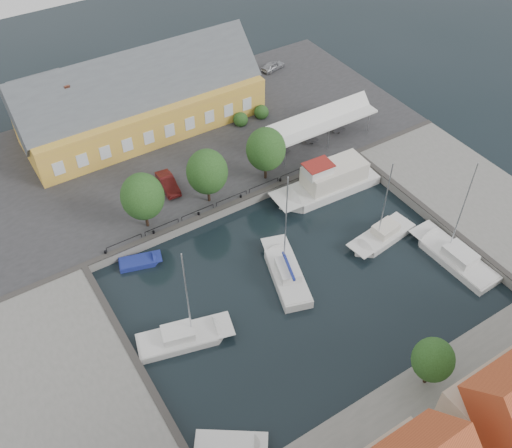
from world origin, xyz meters
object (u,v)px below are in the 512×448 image
at_px(car_silver, 273,66).
at_px(car_red, 168,183).
at_px(trawler, 329,183).
at_px(launch_sw, 229,446).
at_px(west_boat_c, 183,339).
at_px(center_sailboat, 286,275).
at_px(east_boat_c, 455,259).
at_px(warehouse, 136,102).
at_px(tent_canopy, 320,121).
at_px(launch_nw, 140,263).
at_px(east_boat_b, 382,237).

distance_m(car_silver, car_red, 27.82).
bearing_deg(trawler, launch_sw, -141.11).
bearing_deg(car_red, west_boat_c, -107.41).
bearing_deg(center_sailboat, west_boat_c, -174.35).
relative_size(trawler, west_boat_c, 1.13).
relative_size(center_sailboat, west_boat_c, 1.08).
relative_size(car_silver, east_boat_c, 0.30).
bearing_deg(warehouse, tent_canopy, -39.86).
height_order(warehouse, west_boat_c, warehouse).
height_order(tent_canopy, launch_nw, tent_canopy).
bearing_deg(launch_nw, warehouse, 65.68).
height_order(car_silver, car_red, car_red).
bearing_deg(car_silver, east_boat_c, 162.00).
bearing_deg(launch_nw, west_boat_c, -92.73).
bearing_deg(east_boat_c, trawler, 105.10).
height_order(east_boat_b, east_boat_c, east_boat_c).
bearing_deg(east_boat_c, east_boat_b, 123.43).
bearing_deg(car_red, east_boat_b, -43.67).
bearing_deg(tent_canopy, launch_nw, -167.10).
bearing_deg(center_sailboat, car_red, 104.20).
bearing_deg(car_red, car_silver, 37.99).
xyz_separation_m(car_silver, center_sailboat, (-19.24, -31.42, -1.25)).
height_order(car_red, trawler, trawler).
xyz_separation_m(car_silver, west_boat_c, (-30.62, -32.55, -1.35)).
distance_m(warehouse, center_sailboat, 28.97).
relative_size(tent_canopy, trawler, 1.11).
bearing_deg(east_boat_c, car_silver, 83.56).
height_order(trawler, east_boat_b, east_boat_b).
distance_m(center_sailboat, launch_sw, 16.97).
xyz_separation_m(warehouse, trawler, (12.93, -20.77, -3.41)).
relative_size(warehouse, tent_canopy, 2.04).
bearing_deg(launch_sw, west_boat_c, 82.45).
bearing_deg(east_boat_b, launch_nw, 155.77).
bearing_deg(tent_canopy, launch_sw, -136.43).
xyz_separation_m(east_boat_b, west_boat_c, (-22.34, -0.21, -0.00)).
xyz_separation_m(car_silver, car_red, (-23.37, -15.10, 0.08)).
bearing_deg(trawler, launch_nw, 177.18).
bearing_deg(launch_nw, car_red, 47.59).
relative_size(car_silver, launch_sw, 0.65).
relative_size(car_red, launch_sw, 0.76).
bearing_deg(car_red, warehouse, 85.27).
relative_size(car_red, trawler, 0.34).
bearing_deg(launch_nw, east_boat_b, -24.23).
relative_size(car_silver, west_boat_c, 0.32).
bearing_deg(car_red, trawler, -24.25).
relative_size(warehouse, west_boat_c, 2.56).
xyz_separation_m(car_silver, east_boat_c, (-4.33, -38.32, -1.35)).
height_order(car_silver, west_boat_c, west_boat_c).
relative_size(center_sailboat, east_boat_c, 1.01).
xyz_separation_m(center_sailboat, trawler, (10.94, 7.84, 0.65)).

